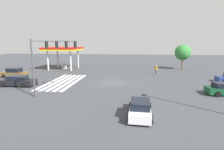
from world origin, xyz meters
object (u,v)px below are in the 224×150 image
(traffic_signal_mast, at_px, (51,53))
(pedestrian, at_px, (156,69))
(car_0, at_px, (14,73))
(car_1, at_px, (140,108))
(tree_corner_a, at_px, (183,52))
(car_4, at_px, (18,81))

(traffic_signal_mast, distance_m, pedestrian, 21.18)
(traffic_signal_mast, distance_m, car_0, 15.43)
(traffic_signal_mast, height_order, car_0, traffic_signal_mast)
(car_1, relative_size, tree_corner_a, 0.77)
(car_4, bearing_deg, car_0, 127.93)
(car_0, relative_size, tree_corner_a, 0.82)
(car_0, xyz_separation_m, pedestrian, (-5.88, 26.12, 0.27))
(traffic_signal_mast, relative_size, car_4, 1.36)
(tree_corner_a, bearing_deg, pedestrian, -43.47)
(traffic_signal_mast, height_order, pedestrian, traffic_signal_mast)
(traffic_signal_mast, relative_size, pedestrian, 3.66)
(car_1, xyz_separation_m, tree_corner_a, (-27.72, 10.74, 3.28))
(tree_corner_a, bearing_deg, traffic_signal_mast, -43.76)
(car_1, height_order, pedestrian, pedestrian)
(traffic_signal_mast, relative_size, tree_corner_a, 1.16)
(traffic_signal_mast, height_order, car_4, traffic_signal_mast)
(traffic_signal_mast, bearing_deg, car_0, 97.12)
(pedestrian, distance_m, tree_corner_a, 10.32)
(traffic_signal_mast, xyz_separation_m, car_0, (-9.10, -11.70, -4.29))
(car_0, bearing_deg, car_4, 131.14)
(traffic_signal_mast, height_order, tree_corner_a, traffic_signal_mast)
(car_0, xyz_separation_m, car_1, (14.66, 22.18, -0.07))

